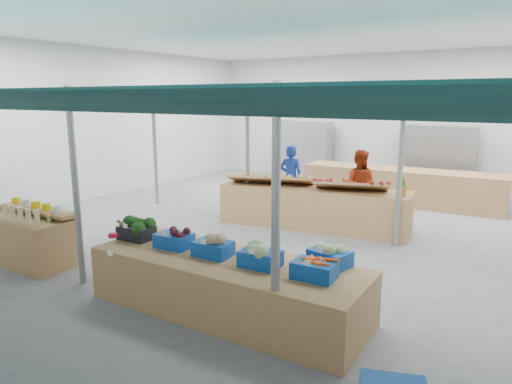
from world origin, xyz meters
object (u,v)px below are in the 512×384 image
Objects in this scene: bottle_shelf at (29,237)px; vendor_left at (291,178)px; vendor_right at (358,185)px; veg_counter at (226,285)px; fruit_counter at (313,207)px.

vendor_left reaches higher than bottle_shelf.
bottle_shelf is at bearing 47.62° from vendor_right.
bottle_shelf is at bearing 61.94° from vendor_left.
vendor_left is (-2.08, 5.41, 0.46)m from veg_counter.
vendor_right is at bearing 90.49° from veg_counter.
vendor_left is (1.92, 5.82, 0.39)m from bottle_shelf.
veg_counter is at bearing -88.30° from fruit_counter.
veg_counter is 2.29× the size of vendor_right.
veg_counter is 4.40m from fruit_counter.
fruit_counter is 1.67m from vendor_left.
bottle_shelf is 5.66m from fruit_counter.
bottle_shelf is 0.49× the size of veg_counter.
bottle_shelf is at bearing -176.60° from veg_counter.
vendor_left reaches higher than veg_counter.
bottle_shelf is 0.45× the size of fruit_counter.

